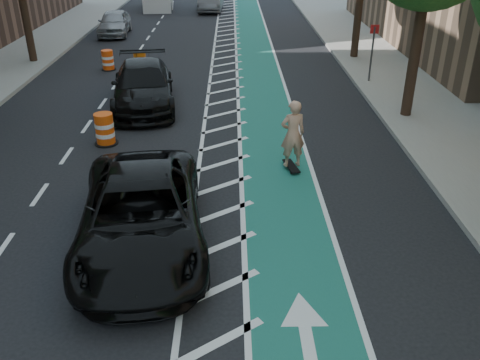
{
  "coord_description": "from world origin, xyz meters",
  "views": [
    {
      "loc": [
        1.77,
        -9.09,
        6.32
      ],
      "look_at": [
        1.93,
        1.01,
        1.1
      ],
      "focal_mm": 38.0,
      "sensor_mm": 36.0,
      "label": 1
    }
  ],
  "objects_px": {
    "skateboarder": "(293,134)",
    "suv_far": "(143,85)",
    "barrel_a": "(105,130)",
    "suv_near": "(141,214)"
  },
  "relations": [
    {
      "from": "skateboarder",
      "to": "suv_far",
      "type": "relative_size",
      "value": 0.35
    },
    {
      "from": "skateboarder",
      "to": "suv_far",
      "type": "height_order",
      "value": "skateboarder"
    },
    {
      "from": "suv_far",
      "to": "skateboarder",
      "type": "bearing_deg",
      "value": -56.25
    },
    {
      "from": "suv_near",
      "to": "barrel_a",
      "type": "height_order",
      "value": "suv_near"
    },
    {
      "from": "suv_near",
      "to": "suv_far",
      "type": "relative_size",
      "value": 1.03
    },
    {
      "from": "suv_near",
      "to": "suv_far",
      "type": "height_order",
      "value": "suv_far"
    },
    {
      "from": "skateboarder",
      "to": "barrel_a",
      "type": "height_order",
      "value": "skateboarder"
    },
    {
      "from": "suv_far",
      "to": "barrel_a",
      "type": "xyz_separation_m",
      "value": [
        -0.66,
        -3.66,
        -0.32
      ]
    },
    {
      "from": "suv_far",
      "to": "barrel_a",
      "type": "bearing_deg",
      "value": -108.14
    },
    {
      "from": "skateboarder",
      "to": "suv_far",
      "type": "distance_m",
      "value": 7.46
    }
  ]
}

